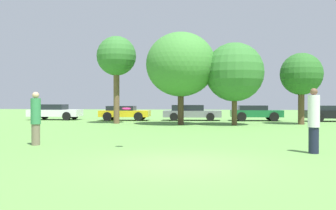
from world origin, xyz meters
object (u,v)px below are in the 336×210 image
at_px(parked_car_white, 54,112).
at_px(parked_car_green, 255,112).
at_px(tree_0, 116,57).
at_px(tree_3, 301,75).
at_px(tree_1, 181,65).
at_px(parked_car_yellow, 124,112).
at_px(person_catcher, 314,120).
at_px(tree_2, 234,72).
at_px(parked_car_black, 332,113).
at_px(frisbee, 126,109).
at_px(parked_car_grey, 191,112).
at_px(person_thrower, 36,118).

distance_m(parked_car_white, parked_car_green, 16.44).
bearing_deg(tree_0, tree_3, 3.09).
distance_m(tree_1, parked_car_yellow, 7.98).
height_order(tree_3, parked_car_white, tree_3).
bearing_deg(tree_1, person_catcher, -67.85).
height_order(person_catcher, tree_2, tree_2).
xyz_separation_m(parked_car_green, parked_car_black, (5.69, -0.27, -0.01)).
bearing_deg(parked_car_black, person_catcher, -109.61).
height_order(frisbee, parked_car_white, frisbee).
height_order(parked_car_grey, parked_car_green, parked_car_grey).
bearing_deg(tree_3, person_catcher, -99.97).
height_order(person_catcher, frisbee, person_catcher).
relative_size(person_catcher, parked_car_green, 0.48).
bearing_deg(parked_car_yellow, parked_car_green, 1.76).
bearing_deg(parked_car_yellow, parked_car_grey, 4.57).
relative_size(tree_1, parked_car_yellow, 1.50).
bearing_deg(frisbee, tree_1, 87.71).
bearing_deg(tree_2, frisbee, -107.37).
bearing_deg(parked_car_green, tree_1, -134.36).
distance_m(parked_car_yellow, parked_car_grey, 5.39).
distance_m(person_catcher, parked_car_black, 19.68).
distance_m(tree_0, parked_car_black, 16.78).
xyz_separation_m(tree_3, parked_car_yellow, (-13.03, 3.61, -2.68)).
bearing_deg(person_catcher, tree_3, -94.41).
relative_size(tree_3, parked_car_white, 1.11).
xyz_separation_m(tree_1, tree_2, (3.47, 0.07, -0.53)).
bearing_deg(parked_car_grey, frisbee, -95.19).
xyz_separation_m(parked_car_yellow, parked_car_grey, (5.34, 0.70, 0.02)).
bearing_deg(parked_car_yellow, frisbee, -78.38).
height_order(parked_car_yellow, parked_car_green, parked_car_green).
bearing_deg(parked_car_black, tree_1, -155.34).
bearing_deg(parked_car_white, tree_2, -22.72).
distance_m(tree_3, parked_car_white, 19.58).
height_order(frisbee, tree_1, tree_1).
relative_size(tree_0, tree_2, 1.14).
distance_m(tree_0, tree_3, 12.56).
bearing_deg(tree_1, parked_car_white, 154.42).
xyz_separation_m(person_catcher, tree_2, (-1.87, 13.18, 2.43)).
xyz_separation_m(person_thrower, parked_car_yellow, (-1.22, 17.37, -0.31)).
relative_size(tree_1, tree_3, 1.27).
height_order(tree_3, parked_car_green, tree_3).
xyz_separation_m(tree_1, parked_car_yellow, (-5.11, 5.16, -3.31)).
bearing_deg(parked_car_black, person_thrower, -132.58).
distance_m(frisbee, tree_3, 16.61).
height_order(tree_1, parked_car_green, tree_1).
bearing_deg(parked_car_grey, tree_0, -136.80).
distance_m(frisbee, parked_car_yellow, 18.39).
bearing_deg(tree_2, tree_0, 174.31).
relative_size(parked_car_white, parked_car_black, 1.07).
xyz_separation_m(person_thrower, tree_3, (11.81, 13.76, 2.37)).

